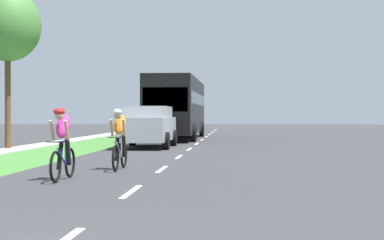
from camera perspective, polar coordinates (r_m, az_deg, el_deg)
The scene contains 9 objects.
ground_plane at distance 23.76m, azimuth -0.20°, elevation -2.90°, with size 120.00×120.00×0.00m, color #38383A.
grass_verge at distance 24.66m, azimuth -11.67°, elevation -2.78°, with size 2.88×70.00×0.01m, color #478438.
sidewalk_concrete at distance 25.31m, azimuth -16.19°, elevation -2.70°, with size 1.26×70.00×0.10m, color #B2ADA3.
lane_markings_center at distance 27.74m, azimuth 0.48°, elevation -2.40°, with size 0.12×53.49×0.01m.
cyclist_lead at distance 12.68m, azimuth -12.89°, elevation -2.28°, with size 0.42×1.72×1.58m.
cyclist_trailing at distance 14.83m, azimuth -7.30°, elevation -1.86°, with size 0.42×1.72×1.58m.
suv_silver at distance 24.66m, azimuth -4.40°, elevation -0.58°, with size 2.15×4.70×1.79m.
bus_black at distance 33.60m, azimuth -1.48°, elevation 1.49°, with size 2.78×11.60×3.48m.
street_tree_near at distance 24.76m, azimuth -18.06°, elevation 8.99°, with size 2.71×2.71×6.61m.
Camera 1 is at (1.96, -3.63, 1.44)m, focal length 53.02 mm.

